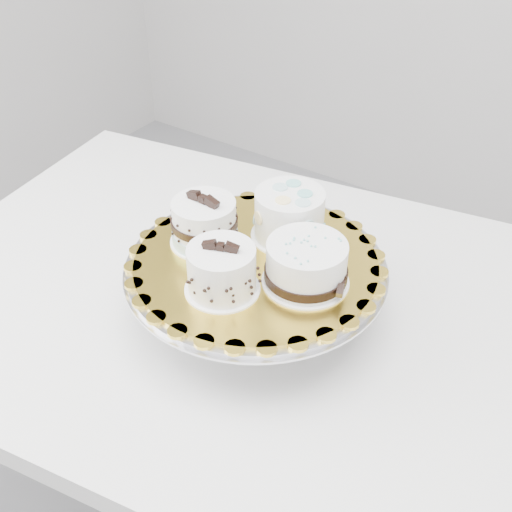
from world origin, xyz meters
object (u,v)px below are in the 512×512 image
Objects in this scene: cake_board at (256,261)px; cake_dots at (289,215)px; cake_stand at (256,280)px; cake_banded at (204,224)px; cake_ribbon at (307,265)px; table at (262,333)px; cake_swirl at (222,271)px.

cake_board is 0.09m from cake_dots.
cake_board reaches higher than cake_stand.
cake_banded reaches higher than cake_dots.
cake_ribbon is (0.09, -0.00, 0.03)m from cake_board.
table is 0.25m from cake_swirl.
cake_banded is at bearing 160.96° from cake_ribbon.
cake_board is 3.34× the size of cake_banded.
cake_dots is at bearing 66.25° from cake_swirl.
cake_banded is (-0.09, -0.01, 0.04)m from cake_board.
cake_banded is (-0.09, 0.08, -0.00)m from cake_swirl.
cake_stand is at bearing 158.31° from cake_ribbon.
cake_ribbon is at bearing 3.43° from cake_banded.
cake_dots is at bearing 84.52° from cake_stand.
cake_ribbon is at bearing -1.91° from cake_stand.
table is at bearing 107.79° from cake_board.
cake_swirl is 0.12m from cake_ribbon.
cake_ribbon is (0.08, -0.08, -0.01)m from cake_dots.
cake_banded is (-0.08, -0.04, 0.22)m from table.
cake_dots is (0.10, 0.09, 0.01)m from cake_banded.
cake_banded is 0.18m from cake_ribbon.
cake_swirl is 0.12m from cake_banded.
cake_stand is 3.08× the size of cake_dots.
cake_banded reaches higher than cake_board.
cake_board is at bearing 158.31° from cake_ribbon.
cake_banded is at bearing -176.69° from cake_stand.
table is at bearing -105.12° from cake_dots.
cake_stand is (0.01, -0.04, 0.15)m from table.
cake_board is at bearing -81.24° from table.
table is at bearing 74.55° from cake_swirl.
cake_dots reaches higher than cake_stand.
cake_board is (0.01, -0.04, 0.19)m from table.
cake_banded is 0.85× the size of cake_dots.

